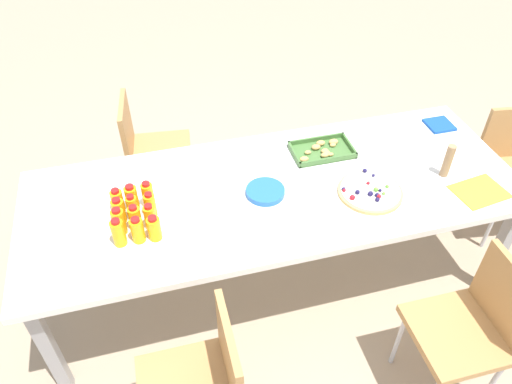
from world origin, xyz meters
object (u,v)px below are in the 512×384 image
Objects in this scene: juice_bottle_3 at (119,221)px; juice_bottle_8 at (150,205)px; chair_far_left at (149,146)px; juice_bottle_6 at (119,211)px; juice_bottle_5 at (150,217)px; juice_bottle_10 at (132,198)px; juice_bottle_7 at (133,208)px; juice_bottle_2 at (154,228)px; paper_folder at (480,192)px; plate_stack at (265,192)px; chair_near_right at (474,324)px; fruit_pizza at (370,192)px; juice_bottle_11 at (148,195)px; juice_bottle_9 at (118,201)px; juice_bottle_1 at (138,230)px; juice_bottle_0 at (118,233)px; napkin_stack at (439,125)px; juice_bottle_4 at (135,218)px; chair_near_left at (203,381)px; cardboard_tube at (448,161)px; party_table at (275,196)px; snack_tray at (322,150)px.

juice_bottle_8 is at bearing 27.00° from juice_bottle_3.
juice_bottle_6 is at bearing -5.37° from chair_far_left.
juice_bottle_5 is 0.99× the size of juice_bottle_10.
juice_bottle_7 is at bearing -175.49° from juice_bottle_8.
juice_bottle_2 is 0.51× the size of paper_folder.
plate_stack is (0.65, -0.07, -0.05)m from juice_bottle_10.
chair_near_right is 2.53× the size of fruit_pizza.
juice_bottle_3 reaches higher than juice_bottle_10.
juice_bottle_5 is at bearing -65.15° from juice_bottle_10.
juice_bottle_3 reaches higher than juice_bottle_2.
juice_bottle_2 is at bearing -164.37° from plate_stack.
juice_bottle_7 is 0.11m from juice_bottle_11.
juice_bottle_11 reaches higher than juice_bottle_10.
juice_bottle_3 is 0.07m from juice_bottle_6.
paper_folder is at bearing -10.77° from juice_bottle_9.
paper_folder is at bearing -8.49° from juice_bottle_6.
juice_bottle_0 is at bearing 179.21° from juice_bottle_1.
juice_bottle_5 is 1.81m from napkin_stack.
juice_bottle_4 is at bearing 177.16° from fruit_pizza.
juice_bottle_3 is (0.01, 0.07, -0.00)m from juice_bottle_0.
paper_folder is at bearing -71.23° from chair_near_left.
chair_far_left is 4.38× the size of cardboard_tube.
juice_bottle_4 is (-0.00, 0.08, 0.00)m from juice_bottle_1.
party_table is 17.02× the size of juice_bottle_7.
juice_bottle_4 is at bearing 179.14° from cardboard_tube.
juice_bottle_11 reaches higher than napkin_stack.
juice_bottle_0 is 0.27m from juice_bottle_11.
juice_bottle_6 is 1.68m from cardboard_tube.
juice_bottle_4 is at bearing -88.28° from juice_bottle_10.
fruit_pizza is 1.66× the size of plate_stack.
chair_near_left is 6.00× the size of juice_bottle_1.
paper_folder is (1.00, -0.30, 0.06)m from party_table.
juice_bottle_10 is 1.75m from paper_folder.
juice_bottle_3 is 1.01× the size of juice_bottle_10.
juice_bottle_1 is at bearing -165.56° from napkin_stack.
snack_tray is (0.98, 0.19, -0.06)m from juice_bottle_11.
juice_bottle_4 reaches higher than fruit_pizza.
chair_near_left is at bearing -77.39° from juice_bottle_7.
snack_tray is (0.97, 0.41, -0.05)m from juice_bottle_2.
chair_near_right is at bearing -24.83° from juice_bottle_0.
juice_bottle_5 is at bearing -95.62° from juice_bottle_8.
juice_bottle_6 reaches higher than chair_far_left.
plate_stack reaches higher than paper_folder.
juice_bottle_3 is 0.77× the size of cardboard_tube.
chair_near_right is at bearing -106.59° from cardboard_tube.
juice_bottle_1 reaches higher than chair_near_left.
paper_folder is (0.55, -0.14, -0.01)m from fruit_pizza.
juice_bottle_11 reaches higher than juice_bottle_3.
fruit_pizza reaches higher than party_table.
juice_bottle_8 reaches higher than napkin_stack.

